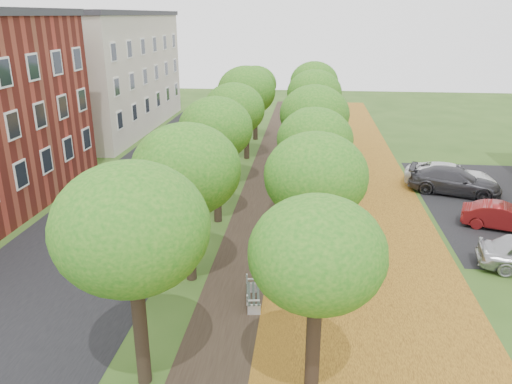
% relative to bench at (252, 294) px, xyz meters
% --- Properties ---
extents(street_asphalt, '(8.00, 70.00, 0.01)m').
position_rel_bench_xyz_m(street_asphalt, '(-7.93, 10.55, -0.40)').
color(street_asphalt, black).
rests_on(street_asphalt, ground).
extents(footpath, '(3.20, 70.00, 0.01)m').
position_rel_bench_xyz_m(footpath, '(-0.43, 10.55, -0.40)').
color(footpath, black).
rests_on(footpath, ground).
extents(leaf_verge, '(7.50, 70.00, 0.01)m').
position_rel_bench_xyz_m(leaf_verge, '(4.57, 10.55, -0.40)').
color(leaf_verge, '#B87C22').
rests_on(leaf_verge, ground).
extents(parking_lot, '(9.00, 16.00, 0.01)m').
position_rel_bench_xyz_m(parking_lot, '(13.07, 11.55, -0.40)').
color(parking_lot, black).
rests_on(parking_lot, ground).
extents(tree_row_west, '(3.85, 33.85, 6.22)m').
position_rel_bench_xyz_m(tree_row_west, '(-2.63, 10.55, 4.15)').
color(tree_row_west, black).
rests_on(tree_row_west, ground).
extents(tree_row_east, '(3.85, 33.85, 6.22)m').
position_rel_bench_xyz_m(tree_row_east, '(2.17, 10.55, 4.15)').
color(tree_row_east, black).
rests_on(tree_row_east, ground).
extents(building_cream, '(10.30, 20.30, 10.40)m').
position_rel_bench_xyz_m(building_cream, '(-17.43, 28.55, 4.80)').
color(building_cream, beige).
rests_on(building_cream, ground).
extents(bench, '(0.69, 1.70, 0.78)m').
position_rel_bench_xyz_m(bench, '(0.00, 0.00, 0.00)').
color(bench, '#2C3730').
rests_on(bench, ground).
extents(car_red, '(4.09, 2.45, 1.27)m').
position_rel_bench_xyz_m(car_red, '(11.58, 8.08, 0.23)').
color(car_red, maroon).
rests_on(car_red, ground).
extents(car_grey, '(5.62, 3.62, 1.52)m').
position_rel_bench_xyz_m(car_grey, '(10.57, 13.23, 0.35)').
color(car_grey, '#333237').
rests_on(car_grey, ground).
extents(car_white, '(5.82, 4.07, 1.48)m').
position_rel_bench_xyz_m(car_white, '(10.57, 14.22, 0.33)').
color(car_white, white).
rests_on(car_white, ground).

